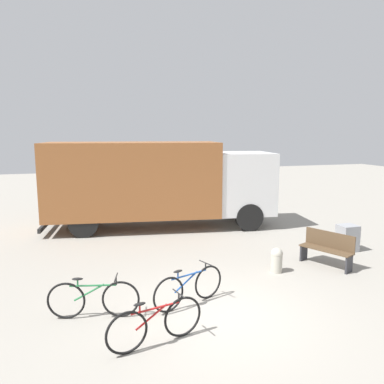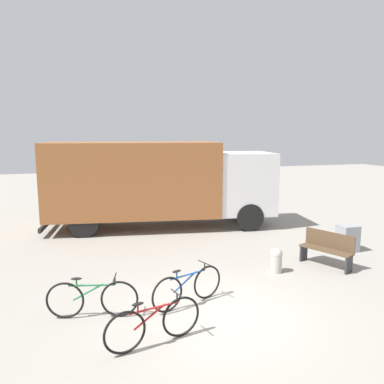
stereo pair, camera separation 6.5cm
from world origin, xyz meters
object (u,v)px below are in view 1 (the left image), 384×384
delivery_truck (158,181)px  bollard_near_bench (277,259)px  park_bench (327,248)px  bicycle_near (93,299)px  utility_box (347,238)px  bicycle_middle (156,323)px  bicycle_far (189,287)px

delivery_truck → bollard_near_bench: (2.01, -5.67, -1.49)m
park_bench → bicycle_near: size_ratio=0.83×
bollard_near_bench → park_bench: bearing=1.1°
bicycle_near → bollard_near_bench: bearing=26.8°
utility_box → bicycle_near: bearing=-164.8°
bicycle_near → bollard_near_bench: 4.92m
bicycle_near → bicycle_middle: same height
bollard_near_bench → utility_box: utility_box is taller
delivery_truck → bicycle_near: bearing=-103.6°
park_bench → bicycle_near: park_bench is taller
bicycle_middle → bollard_near_bench: bearing=19.3°
bicycle_middle → utility_box: bearing=12.9°
bicycle_middle → utility_box: size_ratio=2.17×
bicycle_middle → bicycle_far: bearing=38.8°
park_bench → delivery_truck: bearing=8.0°
delivery_truck → bicycle_middle: delivery_truck is taller
park_bench → bollard_near_bench: park_bench is taller
bicycle_near → park_bench: bearing=23.8°
delivery_truck → utility_box: bearing=-34.2°
bicycle_middle → utility_box: bicycle_middle is taller
bicycle_near → bicycle_far: size_ratio=1.04×
bicycle_near → bollard_near_bench: (4.78, 1.15, -0.04)m
park_bench → bicycle_middle: 5.94m
park_bench → utility_box: (1.47, 0.95, -0.10)m
delivery_truck → park_bench: bearing=-48.9°
bicycle_near → utility_box: bearing=28.5°
delivery_truck → utility_box: delivery_truck is taller
delivery_truck → bollard_near_bench: size_ratio=13.42×
delivery_truck → bicycle_far: (-0.78, -6.83, -1.45)m
bicycle_near → bollard_near_bench: bicycle_near is taller
bicycle_near → bicycle_far: same height
bicycle_middle → bicycle_near: bearing=113.2°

